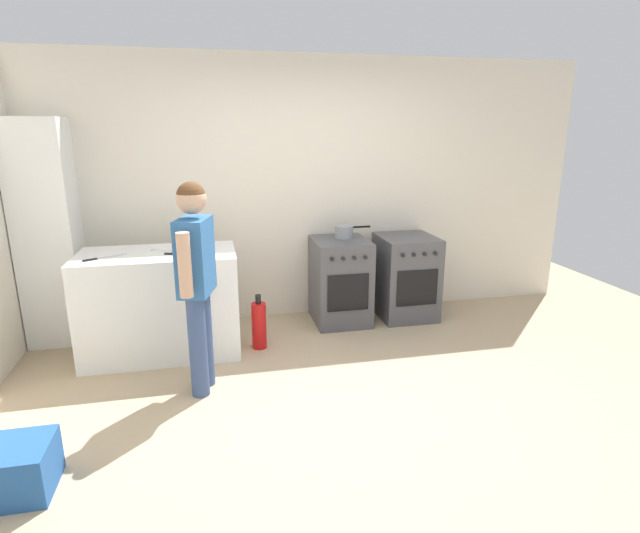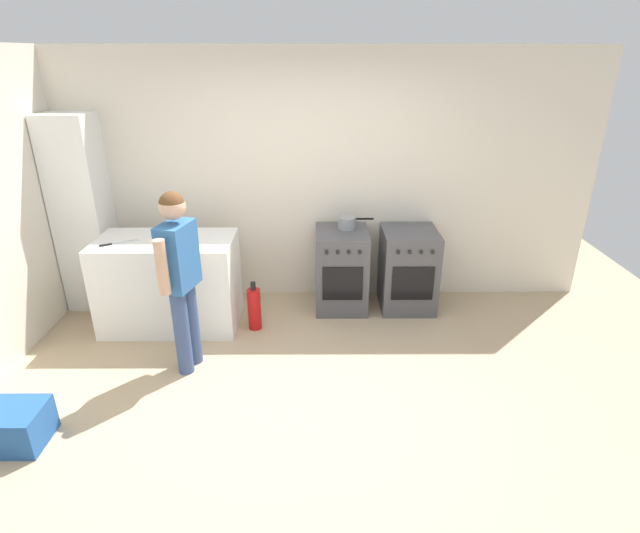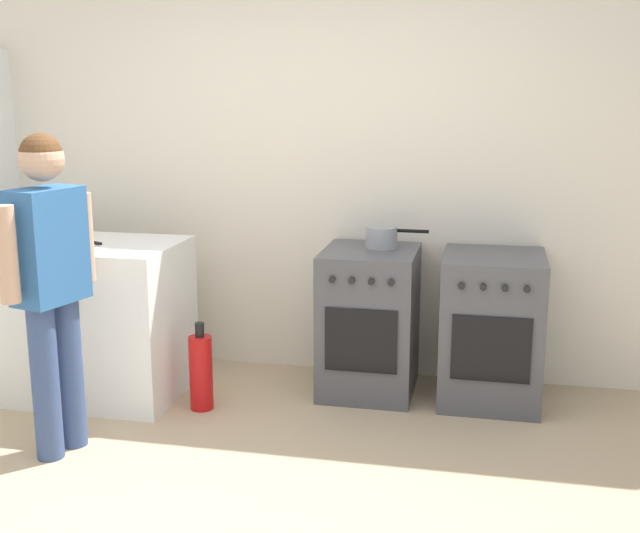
{
  "view_description": "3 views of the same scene",
  "coord_description": "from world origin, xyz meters",
  "px_view_note": "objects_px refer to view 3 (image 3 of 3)",
  "views": [
    {
      "loc": [
        -0.87,
        -3.06,
        1.9
      ],
      "look_at": [
        -0.02,
        0.84,
        0.8
      ],
      "focal_mm": 28.0,
      "sensor_mm": 36.0,
      "label": 1
    },
    {
      "loc": [
        0.1,
        -3.22,
        2.52
      ],
      "look_at": [
        0.12,
        0.68,
        0.84
      ],
      "focal_mm": 28.0,
      "sensor_mm": 36.0,
      "label": 2
    },
    {
      "loc": [
        1.01,
        -2.89,
        1.76
      ],
      "look_at": [
        0.2,
        0.9,
        0.89
      ],
      "focal_mm": 45.0,
      "sensor_mm": 36.0,
      "label": 3
    }
  ],
  "objects_px": {
    "oven_left": "(369,321)",
    "knife_utility": "(85,246)",
    "fire_extinguisher": "(201,372)",
    "pot": "(382,237)",
    "knife_carving": "(84,241)",
    "oven_right": "(491,328)",
    "person": "(50,270)"
  },
  "relations": [
    {
      "from": "oven_left",
      "to": "knife_utility",
      "type": "height_order",
      "value": "knife_utility"
    },
    {
      "from": "knife_utility",
      "to": "fire_extinguisher",
      "type": "xyz_separation_m",
      "value": [
        0.65,
        0.01,
        -0.69
      ]
    },
    {
      "from": "pot",
      "to": "fire_extinguisher",
      "type": "xyz_separation_m",
      "value": [
        -0.93,
        -0.56,
        -0.7
      ]
    },
    {
      "from": "oven_left",
      "to": "pot",
      "type": "bearing_deg",
      "value": 54.71
    },
    {
      "from": "oven_left",
      "to": "knife_utility",
      "type": "relative_size",
      "value": 3.42
    },
    {
      "from": "knife_carving",
      "to": "fire_extinguisher",
      "type": "distance_m",
      "value": 1.01
    },
    {
      "from": "knife_utility",
      "to": "oven_right",
      "type": "bearing_deg",
      "value": 12.38
    },
    {
      "from": "oven_right",
      "to": "knife_utility",
      "type": "bearing_deg",
      "value": -167.62
    },
    {
      "from": "pot",
      "to": "person",
      "type": "distance_m",
      "value": 1.86
    },
    {
      "from": "pot",
      "to": "knife_carving",
      "type": "bearing_deg",
      "value": -165.33
    },
    {
      "from": "knife_utility",
      "to": "fire_extinguisher",
      "type": "height_order",
      "value": "knife_utility"
    },
    {
      "from": "knife_carving",
      "to": "person",
      "type": "height_order",
      "value": "person"
    },
    {
      "from": "oven_right",
      "to": "knife_carving",
      "type": "bearing_deg",
      "value": -171.26
    },
    {
      "from": "oven_left",
      "to": "fire_extinguisher",
      "type": "xyz_separation_m",
      "value": [
        -0.87,
        -0.48,
        -0.21
      ]
    },
    {
      "from": "fire_extinguisher",
      "to": "person",
      "type": "bearing_deg",
      "value": -126.68
    },
    {
      "from": "oven_right",
      "to": "person",
      "type": "height_order",
      "value": "person"
    },
    {
      "from": "pot",
      "to": "knife_utility",
      "type": "bearing_deg",
      "value": -160.21
    },
    {
      "from": "oven_right",
      "to": "person",
      "type": "distance_m",
      "value": 2.4
    },
    {
      "from": "pot",
      "to": "knife_carving",
      "type": "xyz_separation_m",
      "value": [
        -1.65,
        -0.43,
        -0.01
      ]
    },
    {
      "from": "oven_left",
      "to": "knife_utility",
      "type": "distance_m",
      "value": 1.66
    },
    {
      "from": "oven_right",
      "to": "pot",
      "type": "distance_m",
      "value": 0.81
    },
    {
      "from": "pot",
      "to": "person",
      "type": "bearing_deg",
      "value": -139.4
    },
    {
      "from": "oven_left",
      "to": "knife_carving",
      "type": "bearing_deg",
      "value": -167.53
    },
    {
      "from": "oven_left",
      "to": "knife_carving",
      "type": "relative_size",
      "value": 2.77
    },
    {
      "from": "oven_right",
      "to": "pot",
      "type": "bearing_deg",
      "value": 172.96
    },
    {
      "from": "fire_extinguisher",
      "to": "knife_carving",
      "type": "bearing_deg",
      "value": 170.24
    },
    {
      "from": "oven_right",
      "to": "knife_utility",
      "type": "relative_size",
      "value": 3.42
    },
    {
      "from": "oven_left",
      "to": "pot",
      "type": "distance_m",
      "value": 0.5
    },
    {
      "from": "oven_left",
      "to": "pot",
      "type": "relative_size",
      "value": 2.34
    },
    {
      "from": "fire_extinguisher",
      "to": "oven_left",
      "type": "bearing_deg",
      "value": 28.78
    },
    {
      "from": "oven_right",
      "to": "knife_utility",
      "type": "distance_m",
      "value": 2.32
    },
    {
      "from": "knife_utility",
      "to": "fire_extinguisher",
      "type": "relative_size",
      "value": 0.5
    }
  ]
}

